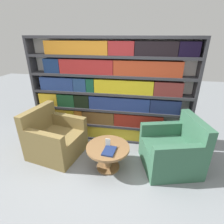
% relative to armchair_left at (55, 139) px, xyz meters
% --- Properties ---
extents(ground_plane, '(14.00, 14.00, 0.00)m').
position_rel_armchair_left_xyz_m(ground_plane, '(0.94, -0.51, -0.31)').
color(ground_plane, gray).
extents(bookshelf, '(3.21, 0.30, 2.10)m').
position_rel_armchair_left_xyz_m(bookshelf, '(0.92, 0.72, 0.72)').
color(bookshelf, silver).
rests_on(bookshelf, ground_plane).
extents(armchair_left, '(1.01, 0.99, 0.90)m').
position_rel_armchair_left_xyz_m(armchair_left, '(0.00, 0.00, 0.00)').
color(armchair_left, olive).
rests_on(armchair_left, ground_plane).
extents(armchair_right, '(1.06, 1.03, 0.90)m').
position_rel_armchair_left_xyz_m(armchair_right, '(2.15, 0.00, 0.00)').
color(armchair_right, '#336047').
rests_on(armchair_right, ground_plane).
extents(coffee_table, '(0.72, 0.72, 0.43)m').
position_rel_armchair_left_xyz_m(coffee_table, '(1.07, -0.23, 0.00)').
color(coffee_table, brown).
rests_on(coffee_table, ground_plane).
extents(table_sign, '(0.08, 0.06, 0.15)m').
position_rel_armchair_left_xyz_m(table_sign, '(1.07, -0.23, 0.19)').
color(table_sign, black).
rests_on(table_sign, coffee_table).
extents(stray_book, '(0.21, 0.28, 0.03)m').
position_rel_armchair_left_xyz_m(stray_book, '(1.12, -0.36, 0.14)').
color(stray_book, navy).
rests_on(stray_book, coffee_table).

